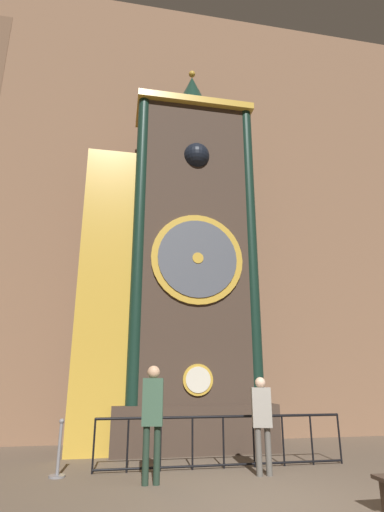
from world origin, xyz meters
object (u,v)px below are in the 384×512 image
stanchion_post (59,458)px  clock_tower (176,264)px  visitor_near (153,411)px  visitor_far (262,415)px

stanchion_post → clock_tower: bearing=42.6°
clock_tower → visitor_near: bearing=-105.0°
clock_tower → visitor_near: size_ratio=5.90×
visitor_near → visitor_far: bearing=15.9°
visitor_near → stanchion_post: bearing=160.6°
visitor_far → stanchion_post: bearing=-175.7°
clock_tower → visitor_far: 4.62m
clock_tower → stanchion_post: clock_tower is taller
clock_tower → visitor_far: clock_tower is taller
visitor_near → stanchion_post: size_ratio=1.95×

